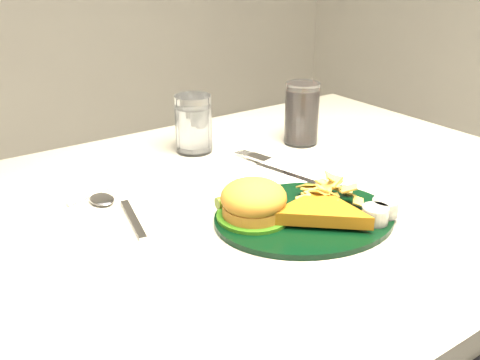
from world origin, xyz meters
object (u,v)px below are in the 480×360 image
object	(u,v)px
dinner_plate	(305,201)
fork_napkin	(285,173)
water_glass	(194,124)
cola_glass	(302,114)

from	to	relation	value
dinner_plate	fork_napkin	size ratio (longest dim) A/B	1.41
water_glass	fork_napkin	distance (m)	0.22
fork_napkin	cola_glass	bearing A→B (deg)	27.52
water_glass	fork_napkin	world-z (taller)	water_glass
dinner_plate	fork_napkin	bearing A→B (deg)	77.52
dinner_plate	cola_glass	world-z (taller)	cola_glass
dinner_plate	cola_glass	bearing A→B (deg)	66.75
dinner_plate	fork_napkin	distance (m)	0.16
dinner_plate	water_glass	distance (m)	0.34
water_glass	fork_napkin	bearing A→B (deg)	-71.95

